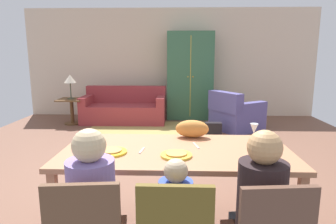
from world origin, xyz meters
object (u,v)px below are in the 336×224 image
(plate_near_man, at_px, (111,152))
(wine_glass, at_px, (254,129))
(plate_near_child, at_px, (176,155))
(handbag, at_px, (213,129))
(cat, at_px, (192,129))
(armchair, at_px, (235,115))
(table_lamp, at_px, (70,80))
(person_man, at_px, (94,216))
(side_table, at_px, (72,108))
(couch, at_px, (125,109))
(person_woman, at_px, (258,219))
(armoire, at_px, (190,76))
(dining_table, at_px, (176,157))

(plate_near_man, xyz_separation_m, wine_glass, (1.22, 0.30, 0.12))
(plate_near_child, distance_m, handbag, 3.52)
(handbag, bearing_deg, plate_near_man, -110.37)
(cat, distance_m, handbag, 2.97)
(plate_near_child, relative_size, cat, 0.78)
(plate_near_man, height_order, armchair, armchair)
(table_lamp, bearing_deg, handbag, -16.17)
(person_man, distance_m, cat, 1.28)
(side_table, bearing_deg, plate_near_child, -60.79)
(cat, xyz_separation_m, handbag, (0.56, 2.83, -0.71))
(wine_glass, bearing_deg, armchair, 81.56)
(side_table, bearing_deg, couch, 12.57)
(wine_glass, bearing_deg, table_lamp, 128.19)
(plate_near_man, relative_size, wine_glass, 1.34)
(person_woman, bearing_deg, couch, 109.33)
(side_table, bearing_deg, armoire, 15.03)
(table_lamp, bearing_deg, plate_near_man, -66.16)
(wine_glass, distance_m, person_woman, 0.94)
(person_woman, height_order, armchair, person_woman)
(plate_near_child, height_order, table_lamp, table_lamp)
(plate_near_man, bearing_deg, side_table, 113.84)
(plate_near_child, distance_m, table_lamp, 4.92)
(dining_table, height_order, couch, couch)
(person_man, distance_m, person_woman, 1.06)
(wine_glass, height_order, side_table, wine_glass)
(table_lamp, xyz_separation_m, handbag, (3.10, -0.90, -0.88))
(plate_near_man, height_order, handbag, plate_near_man)
(plate_near_child, distance_m, cat, 0.58)
(plate_near_child, relative_size, armchair, 0.21)
(couch, distance_m, handbag, 2.27)
(plate_near_man, distance_m, side_table, 4.64)
(plate_near_man, distance_m, wine_glass, 1.26)
(person_woman, height_order, handbag, person_woman)
(wine_glass, relative_size, armchair, 0.16)
(dining_table, relative_size, wine_glass, 10.34)
(armchair, distance_m, table_lamp, 3.70)
(plate_near_child, height_order, side_table, plate_near_child)
(person_woman, bearing_deg, table_lamp, 121.50)
(dining_table, distance_m, wine_glass, 0.74)
(plate_near_man, height_order, armoire, armoire)
(dining_table, xyz_separation_m, side_table, (-2.40, 4.11, -0.32))
(cat, distance_m, table_lamp, 4.52)
(plate_near_child, xyz_separation_m, armchair, (1.21, 3.86, -0.45))
(cat, relative_size, couch, 0.17)
(plate_near_child, relative_size, person_woman, 0.23)
(cat, height_order, table_lamp, table_lamp)
(person_man, relative_size, couch, 0.58)
(plate_near_child, xyz_separation_m, person_man, (-0.53, -0.48, -0.26))
(dining_table, height_order, table_lamp, table_lamp)
(person_man, xyz_separation_m, armchair, (1.74, 4.34, -0.19))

